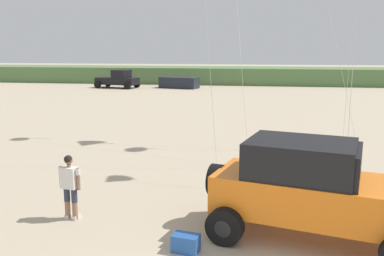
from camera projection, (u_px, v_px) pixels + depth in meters
dune_ridge at (286, 76)px, 50.98m from camera, size 90.00×7.34×1.96m
jeep at (312, 188)px, 9.25m from camera, size 5.02×3.35×2.26m
person_watching at (70, 183)px, 10.41m from camera, size 0.62×0.36×1.67m
cooler_box at (186, 243)px, 8.84m from camera, size 0.61×0.45×0.38m
distant_pickup at (118, 79)px, 45.61m from camera, size 4.89×3.22×1.98m
distant_sedan at (179, 83)px, 45.45m from camera, size 4.48×2.65×1.20m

